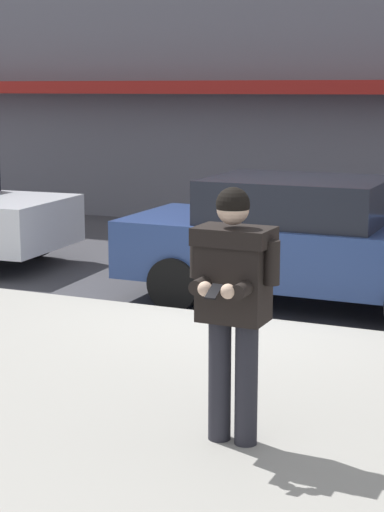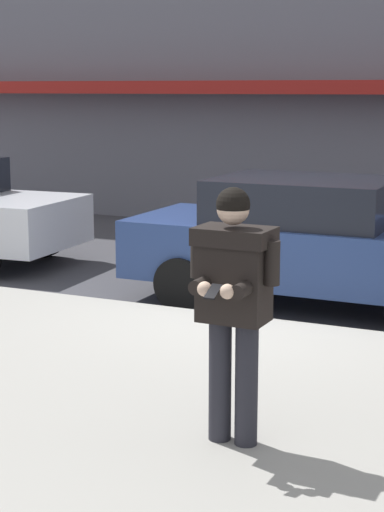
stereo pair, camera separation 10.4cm
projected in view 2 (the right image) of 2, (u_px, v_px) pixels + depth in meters
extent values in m
plane|color=#3D3D42|center=(247.00, 323.00, 9.59)|extent=(80.00, 80.00, 0.00)
cube|color=#99968E|center=(235.00, 418.00, 6.63)|extent=(32.00, 5.30, 0.14)
cube|color=silver|center=(335.00, 332.00, 9.22)|extent=(28.00, 0.12, 0.01)
cylinder|color=black|center=(44.00, 236.00, 13.28)|extent=(0.65, 0.25, 0.64)
cube|color=navy|center=(318.00, 252.00, 10.20)|extent=(4.50, 1.83, 0.70)
cube|color=black|center=(304.00, 200.00, 10.15)|extent=(2.07, 1.64, 0.52)
cylinder|color=black|center=(235.00, 258.00, 11.60)|extent=(0.64, 0.22, 0.64)
cylinder|color=black|center=(181.00, 284.00, 10.07)|extent=(0.64, 0.22, 0.64)
cylinder|color=#23232B|center=(246.00, 384.00, 5.90)|extent=(0.16, 0.16, 0.88)
cylinder|color=#23232B|center=(220.00, 380.00, 5.99)|extent=(0.16, 0.16, 0.88)
cube|color=black|center=(234.00, 275.00, 5.80)|extent=(0.47, 0.31, 0.64)
cube|color=black|center=(235.00, 236.00, 5.75)|extent=(0.53, 0.35, 0.12)
cylinder|color=black|center=(272.00, 263.00, 5.66)|extent=(0.11, 0.11, 0.30)
cylinder|color=black|center=(245.00, 288.00, 5.60)|extent=(0.11, 0.30, 0.10)
sphere|color=beige|center=(227.00, 292.00, 5.51)|extent=(0.10, 0.10, 0.10)
cylinder|color=black|center=(198.00, 256.00, 5.89)|extent=(0.11, 0.11, 0.30)
cylinder|color=black|center=(204.00, 284.00, 5.73)|extent=(0.11, 0.30, 0.10)
sphere|color=beige|center=(205.00, 289.00, 5.58)|extent=(0.10, 0.10, 0.10)
cube|color=black|center=(213.00, 292.00, 5.51)|extent=(0.08, 0.14, 0.07)
sphere|color=beige|center=(233.00, 209.00, 5.68)|extent=(0.22, 0.22, 0.22)
sphere|color=black|center=(233.00, 204.00, 5.68)|extent=(0.23, 0.23, 0.23)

